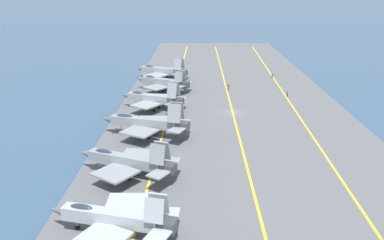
% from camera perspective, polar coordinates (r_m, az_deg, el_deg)
% --- Properties ---
extents(ground_plane, '(2000.00, 2000.00, 0.00)m').
position_cam_1_polar(ground_plane, '(89.89, 5.70, 0.87)').
color(ground_plane, '#334C66').
extents(carrier_deck, '(217.44, 51.03, 0.40)m').
position_cam_1_polar(carrier_deck, '(89.83, 5.70, 1.00)').
color(carrier_deck, '#565659').
rests_on(carrier_deck, ground).
extents(deck_stripe_foul_line, '(195.63, 5.61, 0.01)m').
position_cam_1_polar(deck_stripe_foul_line, '(92.02, 14.45, 1.05)').
color(deck_stripe_foul_line, yellow).
rests_on(deck_stripe_foul_line, carrier_deck).
extents(deck_stripe_centerline, '(195.70, 0.36, 0.01)m').
position_cam_1_polar(deck_stripe_centerline, '(89.76, 5.71, 1.12)').
color(deck_stripe_centerline, yellow).
rests_on(deck_stripe_centerline, carrier_deck).
extents(deck_stripe_edge_line, '(195.68, 3.19, 0.01)m').
position_cam_1_polar(deck_stripe_edge_line, '(89.68, -3.26, 1.17)').
color(deck_stripe_edge_line, yellow).
rests_on(deck_stripe_edge_line, carrier_deck).
extents(parked_jet_nearest, '(13.54, 15.29, 5.70)m').
position_cam_1_polar(parked_jet_nearest, '(46.96, -10.96, -13.37)').
color(parked_jet_nearest, '#9EA3A8').
rests_on(parked_jet_nearest, carrier_deck).
extents(parked_jet_second, '(12.15, 15.90, 6.09)m').
position_cam_1_polar(parked_jet_second, '(59.75, -9.02, -5.68)').
color(parked_jet_second, gray).
rests_on(parked_jet_second, carrier_deck).
extents(parked_jet_third, '(12.10, 17.16, 6.92)m').
position_cam_1_polar(parked_jet_third, '(74.73, -6.48, -0.36)').
color(parked_jet_third, gray).
rests_on(parked_jet_third, carrier_deck).
extents(parked_jet_fourth, '(12.53, 15.29, 6.80)m').
position_cam_1_polar(parked_jet_fourth, '(90.74, -5.51, 3.03)').
color(parked_jet_fourth, gray).
rests_on(parked_jet_fourth, carrier_deck).
extents(parked_jet_fifth, '(12.52, 15.59, 5.90)m').
position_cam_1_polar(parked_jet_fifth, '(106.84, -4.15, 5.31)').
color(parked_jet_fifth, gray).
rests_on(parked_jet_fifth, carrier_deck).
extents(parked_jet_sixth, '(13.72, 16.60, 6.53)m').
position_cam_1_polar(parked_jet_sixth, '(121.26, -4.25, 6.91)').
color(parked_jet_sixth, gray).
rests_on(parked_jet_sixth, carrier_deck).
extents(crew_brown_vest, '(0.42, 0.33, 1.80)m').
position_cam_1_polar(crew_brown_vest, '(104.08, 13.25, 3.73)').
color(crew_brown_vest, '#383328').
rests_on(crew_brown_vest, carrier_deck).
extents(crew_blue_vest, '(0.40, 0.45, 1.71)m').
position_cam_1_polar(crew_blue_vest, '(123.82, 11.22, 6.18)').
color(crew_blue_vest, '#232328').
rests_on(crew_blue_vest, carrier_deck).
extents(crew_red_vest, '(0.37, 0.45, 1.79)m').
position_cam_1_polar(crew_red_vest, '(107.82, 5.12, 4.66)').
color(crew_red_vest, '#4C473D').
rests_on(crew_red_vest, carrier_deck).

